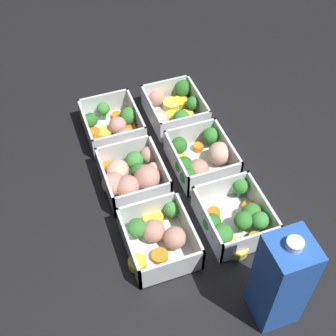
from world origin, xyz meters
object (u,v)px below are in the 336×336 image
Objects in this scene: container_near_center at (133,176)px; juice_carton at (281,281)px; container_far_left at (174,108)px; container_near_right at (158,236)px; container_far_right at (236,220)px; container_far_center at (201,158)px; container_near_left at (115,126)px.

juice_carton reaches higher than container_near_center.
juice_carton reaches higher than container_far_left.
juice_carton reaches higher than container_near_right.
container_near_right is 0.14m from container_far_right.
container_near_center is at bearing -91.26° from container_far_center.
container_near_left is at bearing -155.91° from container_far_right.
container_far_center is at bearing 88.74° from container_near_center.
container_far_center is at bearing 135.56° from container_near_right.
container_near_center is at bearing -158.04° from juice_carton.
container_near_center is 0.99× the size of container_far_center.
container_near_left and container_far_right have the same top height.
container_far_right is (0.02, 0.14, 0.00)m from container_near_right.
container_near_center and container_near_right have the same top height.
container_near_center and container_far_center have the same top height.
container_far_left is 1.03× the size of container_far_center.
container_far_right is at bearing 83.18° from container_near_right.
container_far_center is 0.16m from container_far_right.
container_near_center is at bearing -179.22° from container_near_right.
container_near_left is 1.02× the size of container_near_center.
container_far_right is at bearing 24.09° from container_near_left.
container_far_center is 0.93× the size of container_far_right.
container_near_left and container_near_right have the same top height.
container_near_center is 0.15m from container_near_right.
container_near_right is at bearing -44.44° from container_far_center.
container_near_left and container_far_center have the same top height.
container_far_right is (0.16, 0.00, -0.00)m from container_far_center.
container_near_center is 0.14m from container_far_center.
container_far_left is 0.96× the size of container_far_right.
container_far_center is 0.71× the size of juice_carton.
juice_carton reaches higher than container_near_left.
container_far_right is 0.18m from juice_carton.
container_near_right is 0.24m from juice_carton.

